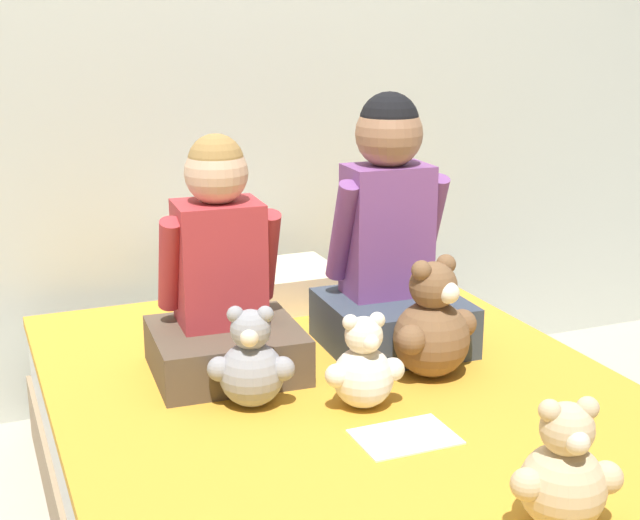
% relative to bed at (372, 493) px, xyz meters
% --- Properties ---
extents(wall_behind_bed, '(8.00, 0.06, 2.50)m').
position_rel_bed_xyz_m(wall_behind_bed, '(0.00, 1.15, 1.06)').
color(wall_behind_bed, beige).
rests_on(wall_behind_bed, ground_plane).
extents(bed, '(1.35, 2.00, 0.39)m').
position_rel_bed_xyz_m(bed, '(0.00, 0.00, 0.00)').
color(bed, '#997F60').
rests_on(bed, ground_plane).
extents(child_on_left, '(0.38, 0.35, 0.59)m').
position_rel_bed_xyz_m(child_on_left, '(-0.23, 0.39, 0.42)').
color(child_on_left, brown).
rests_on(child_on_left, bed).
extents(child_on_right, '(0.37, 0.35, 0.67)m').
position_rel_bed_xyz_m(child_on_right, '(0.23, 0.39, 0.47)').
color(child_on_right, '#384251').
rests_on(child_on_right, bed).
extents(teddy_bear_held_by_left_child, '(0.19, 0.15, 0.24)m').
position_rel_bed_xyz_m(teddy_bear_held_by_left_child, '(-0.23, 0.16, 0.30)').
color(teddy_bear_held_by_left_child, '#939399').
rests_on(teddy_bear_held_by_left_child, bed).
extents(teddy_bear_held_by_right_child, '(0.25, 0.19, 0.30)m').
position_rel_bed_xyz_m(teddy_bear_held_by_right_child, '(0.23, 0.15, 0.32)').
color(teddy_bear_held_by_right_child, brown).
rests_on(teddy_bear_held_by_right_child, bed).
extents(teddy_bear_between_children, '(0.19, 0.14, 0.22)m').
position_rel_bed_xyz_m(teddy_bear_between_children, '(-0.00, 0.05, 0.29)').
color(teddy_bear_between_children, silver).
rests_on(teddy_bear_between_children, bed).
extents(teddy_bear_at_foot_of_bed, '(0.20, 0.15, 0.24)m').
position_rel_bed_xyz_m(teddy_bear_at_foot_of_bed, '(0.11, -0.52, 0.30)').
color(teddy_bear_at_foot_of_bed, '#D1B78E').
rests_on(teddy_bear_at_foot_of_bed, bed).
extents(pillow_at_headboard, '(0.50, 0.29, 0.11)m').
position_rel_bed_xyz_m(pillow_at_headboard, '(0.00, 0.83, 0.25)').
color(pillow_at_headboard, beige).
rests_on(pillow_at_headboard, bed).
extents(sign_card, '(0.21, 0.15, 0.00)m').
position_rel_bed_xyz_m(sign_card, '(0.02, -0.12, 0.20)').
color(sign_card, white).
rests_on(sign_card, bed).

